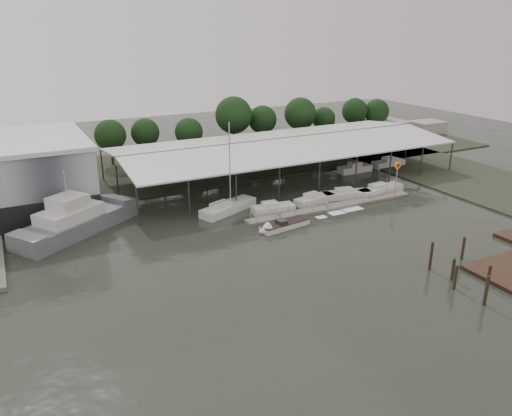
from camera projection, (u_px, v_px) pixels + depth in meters
name	position (u px, v px, depth m)	size (l,w,h in m)	color
ground	(277.00, 254.00, 58.44)	(200.00, 200.00, 0.00)	#272C24
land_strip_far	(166.00, 168.00, 93.42)	(140.00, 30.00, 0.30)	#35392B
land_strip_east	(474.00, 180.00, 86.23)	(20.00, 60.00, 0.30)	#35392B
covered_boat_shed	(283.00, 142.00, 87.04)	(58.24, 24.00, 6.96)	silver
floating_dock	(332.00, 207.00, 73.20)	(28.00, 2.00, 1.40)	slate
shell_fuel_sign	(397.00, 172.00, 77.12)	(1.10, 0.18, 5.55)	#94969A
distant_commercial_buildings	(398.00, 129.00, 120.62)	(22.00, 8.00, 4.00)	gray
grey_trawler	(78.00, 220.00, 64.48)	(17.50, 14.03, 8.84)	slate
white_sailboat	(228.00, 208.00, 71.58)	(9.68, 6.02, 13.09)	silver
speedboat_underway	(281.00, 226.00, 65.70)	(18.77, 4.66, 2.00)	silver
moored_cruiser_0	(273.00, 208.00, 71.42)	(6.32, 2.84, 1.70)	silver
moored_cruiser_1	(314.00, 199.00, 75.19)	(7.03, 3.40, 1.70)	silver
moored_cruiser_2	(346.00, 194.00, 77.46)	(7.95, 3.79, 1.70)	silver
moored_cruiser_3	(380.00, 190.00, 79.61)	(8.77, 3.22, 1.70)	silver
mooring_pilings	(461.00, 271.00, 51.95)	(6.55, 8.38, 3.90)	#332819
horizon_tree_line	(264.00, 119.00, 107.17)	(68.78, 8.79, 11.59)	black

